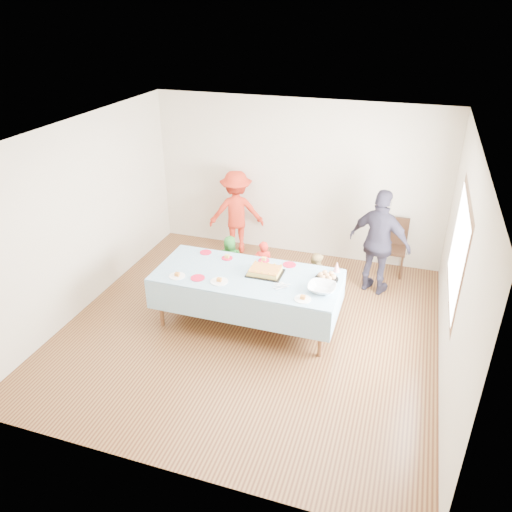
{
  "coord_description": "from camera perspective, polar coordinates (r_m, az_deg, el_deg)",
  "views": [
    {
      "loc": [
        1.84,
        -5.42,
        4.09
      ],
      "look_at": [
        -0.02,
        0.3,
        0.97
      ],
      "focal_mm": 35.0,
      "sensor_mm": 36.0,
      "label": 1
    }
  ],
  "objects": [
    {
      "name": "plate_red_near",
      "position": [
        6.67,
        -6.68,
        -2.5
      ],
      "size": [
        0.19,
        0.19,
        0.01
      ],
      "primitive_type": "cylinder",
      "color": "red",
      "rests_on": "party_table"
    },
    {
      "name": "plate_white_left",
      "position": [
        6.75,
        -8.99,
        -2.28
      ],
      "size": [
        0.22,
        0.22,
        0.01
      ],
      "primitive_type": "cylinder",
      "color": "white",
      "rests_on": "party_table"
    },
    {
      "name": "birthday_cake",
      "position": [
        6.71,
        1.06,
        -1.75
      ],
      "size": [
        0.47,
        0.36,
        0.08
      ],
      "color": "black",
      "rests_on": "party_table"
    },
    {
      "name": "rolls_tray",
      "position": [
        6.65,
        8.08,
        -2.37
      ],
      "size": [
        0.31,
        0.31,
        0.09
      ],
      "color": "black",
      "rests_on": "party_table"
    },
    {
      "name": "fork_pile",
      "position": [
        6.41,
        2.92,
        -3.36
      ],
      "size": [
        0.24,
        0.18,
        0.07
      ],
      "primitive_type": null,
      "color": "white",
      "rests_on": "party_table"
    },
    {
      "name": "plate_red_far_c",
      "position": [
        7.06,
        0.9,
        -0.51
      ],
      "size": [
        0.16,
        0.16,
        0.01
      ],
      "primitive_type": "cylinder",
      "color": "red",
      "rests_on": "party_table"
    },
    {
      "name": "party_table",
      "position": [
        6.75,
        -1.02,
        -2.53
      ],
      "size": [
        2.5,
        1.1,
        0.78
      ],
      "color": "brown",
      "rests_on": "ground"
    },
    {
      "name": "punch_bowl",
      "position": [
        6.38,
        7.52,
        -3.65
      ],
      "size": [
        0.36,
        0.36,
        0.09
      ],
      "primitive_type": "imported",
      "color": "silver",
      "rests_on": "party_table"
    },
    {
      "name": "plate_white_right",
      "position": [
        6.2,
        5.36,
        -4.93
      ],
      "size": [
        0.21,
        0.21,
        0.01
      ],
      "primitive_type": "cylinder",
      "color": "white",
      "rests_on": "party_table"
    },
    {
      "name": "plate_red_far_d",
      "position": [
        6.96,
        3.84,
        -1.0
      ],
      "size": [
        0.18,
        0.18,
        0.01
      ],
      "primitive_type": "cylinder",
      "color": "red",
      "rests_on": "party_table"
    },
    {
      "name": "plate_white_mid",
      "position": [
        6.56,
        -4.22,
        -2.92
      ],
      "size": [
        0.23,
        0.23,
        0.01
      ],
      "primitive_type": "cylinder",
      "color": "white",
      "rests_on": "party_table"
    },
    {
      "name": "adult_left",
      "position": [
        8.79,
        -2.26,
        5.03
      ],
      "size": [
        1.09,
        0.85,
        1.49
      ],
      "primitive_type": "imported",
      "rotation": [
        0.0,
        0.0,
        3.49
      ],
      "color": "red",
      "rests_on": "ground"
    },
    {
      "name": "toddler_right",
      "position": [
        7.4,
        6.74,
        -2.57
      ],
      "size": [
        0.49,
        0.44,
        0.83
      ],
      "primitive_type": "imported",
      "rotation": [
        0.0,
        0.0,
        2.79
      ],
      "color": "tan",
      "rests_on": "ground"
    },
    {
      "name": "room_walls",
      "position": [
        6.16,
        -0.2,
        5.3
      ],
      "size": [
        5.04,
        5.04,
        2.72
      ],
      "color": "beige",
      "rests_on": "ground"
    },
    {
      "name": "party_hat",
      "position": [
        6.84,
        9.22,
        -1.21
      ],
      "size": [
        0.09,
        0.09,
        0.15
      ],
      "primitive_type": "cone",
      "color": "white",
      "rests_on": "party_table"
    },
    {
      "name": "dining_chair",
      "position": [
        8.49,
        15.48,
        1.46
      ],
      "size": [
        0.41,
        0.41,
        0.93
      ],
      "rotation": [
        0.0,
        0.0,
        0.0
      ],
      "color": "black",
      "rests_on": "ground"
    },
    {
      "name": "toddler_mid",
      "position": [
        7.91,
        -2.95,
        -0.43
      ],
      "size": [
        0.45,
        0.36,
        0.8
      ],
      "primitive_type": "imported",
      "rotation": [
        0.0,
        0.0,
        3.45
      ],
      "color": "#257026",
      "rests_on": "ground"
    },
    {
      "name": "ground",
      "position": [
        7.03,
        -0.61,
        -8.15
      ],
      "size": [
        5.0,
        5.0,
        0.0
      ],
      "primitive_type": "plane",
      "color": "#452313",
      "rests_on": "ground"
    },
    {
      "name": "toddler_left",
      "position": [
        7.7,
        0.81,
        -1.1
      ],
      "size": [
        0.35,
        0.28,
        0.83
      ],
      "primitive_type": "imported",
      "rotation": [
        0.0,
        0.0,
        3.46
      ],
      "color": "red",
      "rests_on": "ground"
    },
    {
      "name": "plate_red_far_b",
      "position": [
        7.13,
        -3.32,
        -0.23
      ],
      "size": [
        0.16,
        0.16,
        0.01
      ],
      "primitive_type": "cylinder",
      "color": "red",
      "rests_on": "party_table"
    },
    {
      "name": "plate_red_far_a",
      "position": [
        7.32,
        -5.76,
        0.42
      ],
      "size": [
        0.17,
        0.17,
        0.01
      ],
      "primitive_type": "cylinder",
      "color": "red",
      "rests_on": "party_table"
    },
    {
      "name": "adult_right",
      "position": [
        7.69,
        13.92,
        1.47
      ],
      "size": [
        1.05,
        0.71,
        1.66
      ],
      "primitive_type": "imported",
      "rotation": [
        0.0,
        0.0,
        2.79
      ],
      "color": "#292533",
      "rests_on": "ground"
    }
  ]
}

